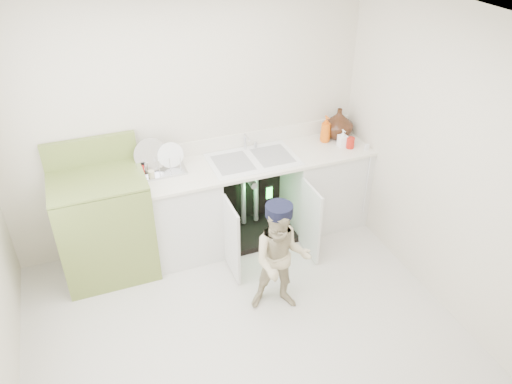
% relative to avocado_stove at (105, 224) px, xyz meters
% --- Properties ---
extents(ground, '(3.50, 3.50, 0.00)m').
position_rel_avocado_stove_xyz_m(ground, '(0.91, -1.18, -0.52)').
color(ground, '#BBB4A4').
rests_on(ground, ground).
extents(room_shell, '(6.00, 5.50, 1.26)m').
position_rel_avocado_stove_xyz_m(room_shell, '(0.91, -1.18, 0.73)').
color(room_shell, beige).
rests_on(room_shell, ground).
extents(counter_run, '(2.44, 1.02, 1.22)m').
position_rel_avocado_stove_xyz_m(counter_run, '(1.49, 0.03, -0.05)').
color(counter_run, silver).
rests_on(counter_run, ground).
extents(avocado_stove, '(0.82, 0.65, 1.27)m').
position_rel_avocado_stove_xyz_m(avocado_stove, '(0.00, 0.00, 0.00)').
color(avocado_stove, olive).
rests_on(avocado_stove, ground).
extents(repair_worker, '(0.60, 0.98, 1.05)m').
position_rel_avocado_stove_xyz_m(repair_worker, '(1.31, -1.03, 0.01)').
color(repair_worker, '#CAB791').
rests_on(repair_worker, ground).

